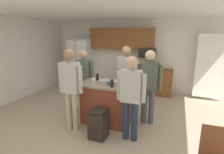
{
  "coord_description": "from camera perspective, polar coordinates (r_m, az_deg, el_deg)",
  "views": [
    {
      "loc": [
        1.62,
        -3.67,
        2.07
      ],
      "look_at": [
        0.13,
        0.25,
        1.05
      ],
      "focal_mm": 28.02,
      "sensor_mm": 36.0,
      "label": 1
    }
  ],
  "objects": [
    {
      "name": "person_elder_center",
      "position": [
        4.78,
        -9.06,
        0.06
      ],
      "size": [
        0.57,
        0.22,
        1.67
      ],
      "rotation": [
        0.0,
        0.0,
        -0.44
      ],
      "color": "tan",
      "rests_on": "ground"
    },
    {
      "name": "mug_ceramic_white",
      "position": [
        4.1,
        -6.18,
        -1.19
      ],
      "size": [
        0.13,
        0.09,
        0.11
      ],
      "color": "white",
      "rests_on": "kitchen_island"
    },
    {
      "name": "cabinet_run_upper",
      "position": [
        6.59,
        3.02,
        12.4
      ],
      "size": [
        2.4,
        0.38,
        0.75
      ],
      "color": "brown"
    },
    {
      "name": "trash_bin",
      "position": [
        3.69,
        -4.41,
        -15.0
      ],
      "size": [
        0.34,
        0.34,
        0.61
      ],
      "color": "black",
      "rests_on": "ground"
    },
    {
      "name": "serving_tray",
      "position": [
        4.15,
        -1.18,
        -1.41
      ],
      "size": [
        0.44,
        0.3,
        0.04
      ],
      "color": "#B7B7BC",
      "rests_on": "kitchen_island"
    },
    {
      "name": "person_guest_right",
      "position": [
        3.8,
        -13.35,
        -2.45
      ],
      "size": [
        0.57,
        0.24,
        1.79
      ],
      "rotation": [
        0.0,
        0.0,
        0.81
      ],
      "color": "tan",
      "rests_on": "ground"
    },
    {
      "name": "glass_short_whisky",
      "position": [
        4.02,
        4.61,
        -1.34
      ],
      "size": [
        0.06,
        0.06,
        0.13
      ],
      "color": "black",
      "rests_on": "kitchen_island"
    },
    {
      "name": "french_door_window_panel",
      "position": [
        6.23,
        29.62,
        2.92
      ],
      "size": [
        0.9,
        0.06,
        2.0
      ],
      "primitive_type": "cube",
      "color": "white",
      "rests_on": "ground"
    },
    {
      "name": "person_guest_by_door",
      "position": [
        3.37,
        6.18,
        -5.47
      ],
      "size": [
        0.57,
        0.22,
        1.68
      ],
      "rotation": [
        0.0,
        0.0,
        2.49
      ],
      "color": "#232D4C",
      "rests_on": "ground"
    },
    {
      "name": "cabinet_run_lower",
      "position": [
        6.44,
        11.02,
        -1.15
      ],
      "size": [
        1.8,
        0.63,
        0.9
      ],
      "color": "brown",
      "rests_on": "ground"
    },
    {
      "name": "kitchen_island",
      "position": [
        4.22,
        -1.46,
        -8.28
      ],
      "size": [
        1.26,
        0.84,
        0.97
      ],
      "color": "brown",
      "rests_on": "ground"
    },
    {
      "name": "ceiling",
      "position": [
        4.04,
        -3.17,
        21.17
      ],
      "size": [
        7.04,
        7.04,
        0.0
      ],
      "primitive_type": "plane",
      "color": "white"
    },
    {
      "name": "side_wall_left",
      "position": [
        6.1,
        -31.73,
        4.39
      ],
      "size": [
        0.1,
        5.6,
        2.6
      ],
      "primitive_type": "cube",
      "color": "white",
      "rests_on": "ground"
    },
    {
      "name": "tumbler_amber",
      "position": [
        4.29,
        -4.8,
        -0.09
      ],
      "size": [
        0.06,
        0.06,
        0.17
      ],
      "color": "black",
      "rests_on": "kitchen_island"
    },
    {
      "name": "back_wall",
      "position": [
        6.71,
        6.75,
        7.0
      ],
      "size": [
        6.4,
        0.1,
        2.6
      ],
      "primitive_type": "cube",
      "color": "white",
      "rests_on": "ground"
    },
    {
      "name": "person_guest_left",
      "position": [
        4.67,
        4.6,
        0.84
      ],
      "size": [
        0.57,
        0.23,
        1.78
      ],
      "rotation": [
        0.0,
        0.0,
        -1.87
      ],
      "color": "#4C5166",
      "rests_on": "ground"
    },
    {
      "name": "glass_pilsner",
      "position": [
        3.8,
        4.36,
        -1.95
      ],
      "size": [
        0.06,
        0.06,
        0.16
      ],
      "color": "black",
      "rests_on": "kitchen_island"
    },
    {
      "name": "person_host_foreground",
      "position": [
        4.08,
        11.98,
        -1.71
      ],
      "size": [
        0.57,
        0.23,
        1.74
      ],
      "rotation": [
        0.0,
        0.0,
        -2.85
      ],
      "color": "#4C5166",
      "rests_on": "ground"
    },
    {
      "name": "glass_dark_ale",
      "position": [
        3.76,
        -0.03,
        -2.06
      ],
      "size": [
        0.07,
        0.07,
        0.16
      ],
      "color": "black",
      "rests_on": "kitchen_island"
    },
    {
      "name": "microwave_over_range",
      "position": [
        6.28,
        11.47,
        7.75
      ],
      "size": [
        0.56,
        0.4,
        0.32
      ],
      "primitive_type": "cube",
      "color": "black"
    },
    {
      "name": "floor",
      "position": [
        4.51,
        -2.73,
        -13.65
      ],
      "size": [
        7.04,
        7.04,
        0.0
      ],
      "primitive_type": "plane",
      "color": "#B7A88E",
      "rests_on": "ground"
    },
    {
      "name": "mug_blue_stoneware",
      "position": [
        3.89,
        -1.1,
        -2.03
      ],
      "size": [
        0.13,
        0.08,
        0.09
      ],
      "color": "#4C6B99",
      "rests_on": "kitchen_island"
    },
    {
      "name": "refrigerator",
      "position": [
        7.14,
        -9.99,
        4.42
      ],
      "size": [
        0.85,
        0.76,
        1.89
      ],
      "color": "white",
      "rests_on": "ground"
    }
  ]
}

